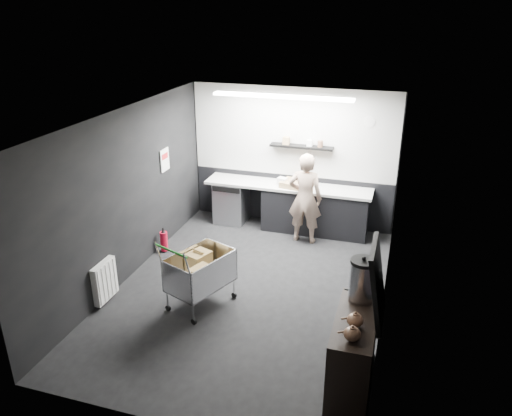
% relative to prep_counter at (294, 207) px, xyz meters
% --- Properties ---
extents(floor, '(5.50, 5.50, 0.00)m').
position_rel_prep_counter_xyz_m(floor, '(-0.14, -2.42, -0.46)').
color(floor, black).
rests_on(floor, ground).
extents(ceiling, '(5.50, 5.50, 0.00)m').
position_rel_prep_counter_xyz_m(ceiling, '(-0.14, -2.42, 2.24)').
color(ceiling, silver).
rests_on(ceiling, wall_back).
extents(wall_back, '(5.50, 0.00, 5.50)m').
position_rel_prep_counter_xyz_m(wall_back, '(-0.14, 0.33, 0.89)').
color(wall_back, black).
rests_on(wall_back, floor).
extents(wall_front, '(5.50, 0.00, 5.50)m').
position_rel_prep_counter_xyz_m(wall_front, '(-0.14, -5.17, 0.89)').
color(wall_front, black).
rests_on(wall_front, floor).
extents(wall_left, '(0.00, 5.50, 5.50)m').
position_rel_prep_counter_xyz_m(wall_left, '(-2.14, -2.42, 0.89)').
color(wall_left, black).
rests_on(wall_left, floor).
extents(wall_right, '(0.00, 5.50, 5.50)m').
position_rel_prep_counter_xyz_m(wall_right, '(1.86, -2.42, 0.89)').
color(wall_right, black).
rests_on(wall_right, floor).
extents(kitchen_wall_panel, '(3.95, 0.02, 1.70)m').
position_rel_prep_counter_xyz_m(kitchen_wall_panel, '(-0.14, 0.31, 1.39)').
color(kitchen_wall_panel, silver).
rests_on(kitchen_wall_panel, wall_back).
extents(dado_panel, '(3.95, 0.02, 1.00)m').
position_rel_prep_counter_xyz_m(dado_panel, '(-0.14, 0.31, 0.04)').
color(dado_panel, black).
rests_on(dado_panel, wall_back).
extents(floating_shelf, '(1.20, 0.22, 0.04)m').
position_rel_prep_counter_xyz_m(floating_shelf, '(0.06, 0.20, 1.16)').
color(floating_shelf, black).
rests_on(floating_shelf, wall_back).
extents(wall_clock, '(0.20, 0.03, 0.20)m').
position_rel_prep_counter_xyz_m(wall_clock, '(1.26, 0.30, 1.69)').
color(wall_clock, white).
rests_on(wall_clock, wall_back).
extents(poster, '(0.02, 0.30, 0.40)m').
position_rel_prep_counter_xyz_m(poster, '(-2.12, -1.12, 1.09)').
color(poster, white).
rests_on(poster, wall_left).
extents(poster_red_band, '(0.02, 0.22, 0.10)m').
position_rel_prep_counter_xyz_m(poster_red_band, '(-2.11, -1.12, 1.16)').
color(poster_red_band, red).
rests_on(poster_red_band, poster).
extents(radiator, '(0.10, 0.50, 0.60)m').
position_rel_prep_counter_xyz_m(radiator, '(-2.08, -3.32, -0.11)').
color(radiator, white).
rests_on(radiator, wall_left).
extents(ceiling_strip, '(2.40, 0.20, 0.04)m').
position_rel_prep_counter_xyz_m(ceiling_strip, '(-0.14, -0.57, 2.21)').
color(ceiling_strip, white).
rests_on(ceiling_strip, ceiling).
extents(prep_counter, '(3.20, 0.61, 0.90)m').
position_rel_prep_counter_xyz_m(prep_counter, '(0.00, 0.00, 0.00)').
color(prep_counter, black).
rests_on(prep_counter, floor).
extents(person, '(0.62, 0.41, 1.69)m').
position_rel_prep_counter_xyz_m(person, '(0.30, -0.45, 0.39)').
color(person, beige).
rests_on(person, floor).
extents(shopping_cart, '(0.94, 1.22, 1.11)m').
position_rel_prep_counter_xyz_m(shopping_cart, '(-0.70, -2.97, 0.07)').
color(shopping_cart, silver).
rests_on(shopping_cart, floor).
extents(sideboard, '(0.52, 1.21, 1.81)m').
position_rel_prep_counter_xyz_m(sideboard, '(1.63, -3.95, 0.12)').
color(sideboard, black).
rests_on(sideboard, floor).
extents(fire_extinguisher, '(0.13, 0.13, 0.44)m').
position_rel_prep_counter_xyz_m(fire_extinguisher, '(-1.99, -1.61, -0.24)').
color(fire_extinguisher, red).
rests_on(fire_extinguisher, floor).
extents(cardboard_box, '(0.60, 0.50, 0.11)m').
position_rel_prep_counter_xyz_m(cardboard_box, '(0.04, -0.05, 0.50)').
color(cardboard_box, '#987C51').
rests_on(cardboard_box, prep_counter).
extents(pink_tub, '(0.18, 0.18, 0.18)m').
position_rel_prep_counter_xyz_m(pink_tub, '(0.12, 0.00, 0.53)').
color(pink_tub, beige).
rests_on(pink_tub, prep_counter).
extents(white_container, '(0.20, 0.18, 0.15)m').
position_rel_prep_counter_xyz_m(white_container, '(-0.23, -0.05, 0.52)').
color(white_container, white).
rests_on(white_container, prep_counter).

